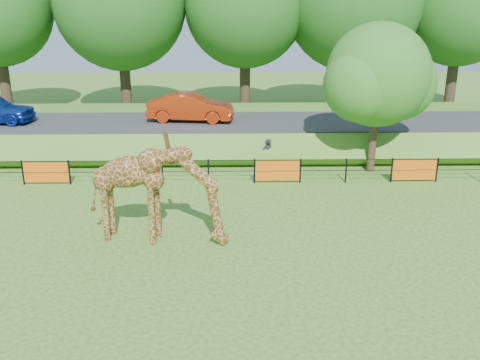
{
  "coord_description": "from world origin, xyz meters",
  "views": [
    {
      "loc": [
        0.9,
        -14.06,
        7.67
      ],
      "look_at": [
        1.25,
        2.56,
        2.0
      ],
      "focal_mm": 40.0,
      "sensor_mm": 36.0,
      "label": 1
    }
  ],
  "objects_px": {
    "giraffe": "(158,194)",
    "car_red": "(190,107)",
    "visitor": "(268,154)",
    "tree_east": "(380,79)"
  },
  "relations": [
    {
      "from": "giraffe",
      "to": "car_red",
      "type": "bearing_deg",
      "value": 99.2
    },
    {
      "from": "visitor",
      "to": "car_red",
      "type": "bearing_deg",
      "value": -63.6
    },
    {
      "from": "visitor",
      "to": "tree_east",
      "type": "bearing_deg",
      "value": 157.4
    },
    {
      "from": "visitor",
      "to": "tree_east",
      "type": "height_order",
      "value": "tree_east"
    },
    {
      "from": "giraffe",
      "to": "tree_east",
      "type": "bearing_deg",
      "value": 49.95
    },
    {
      "from": "giraffe",
      "to": "tree_east",
      "type": "relative_size",
      "value": 0.68
    },
    {
      "from": "car_red",
      "to": "visitor",
      "type": "height_order",
      "value": "car_red"
    },
    {
      "from": "giraffe",
      "to": "car_red",
      "type": "distance_m",
      "value": 11.93
    },
    {
      "from": "giraffe",
      "to": "tree_east",
      "type": "height_order",
      "value": "tree_east"
    },
    {
      "from": "giraffe",
      "to": "visitor",
      "type": "bearing_deg",
      "value": 72.82
    }
  ]
}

